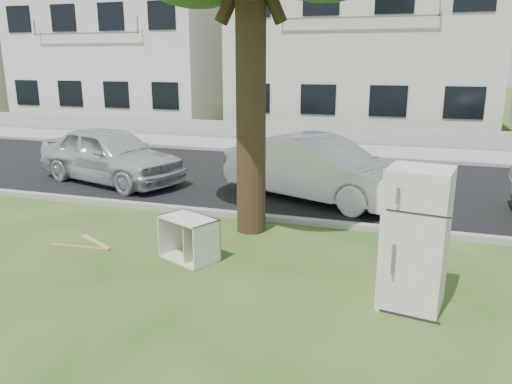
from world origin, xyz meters
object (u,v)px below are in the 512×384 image
(car_center, at_px, (318,168))
(car_left, at_px, (110,155))
(cabinet, at_px, (189,239))
(fridge, at_px, (415,239))

(car_center, height_order, car_left, car_center)
(cabinet, relative_size, car_center, 0.20)
(fridge, distance_m, cabinet, 3.55)
(fridge, xyz_separation_m, car_center, (-2.16, 4.76, -0.19))
(cabinet, bearing_deg, fridge, 15.89)
(fridge, distance_m, car_left, 9.07)
(cabinet, xyz_separation_m, car_center, (1.30, 4.19, 0.38))
(fridge, xyz_separation_m, car_left, (-7.69, 4.81, -0.20))
(car_center, bearing_deg, car_left, 110.66)
(cabinet, xyz_separation_m, car_left, (-4.23, 4.25, 0.38))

